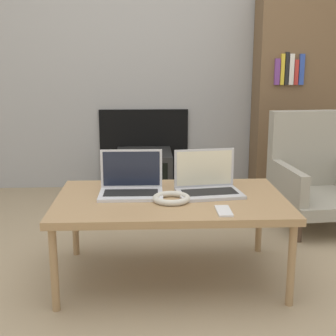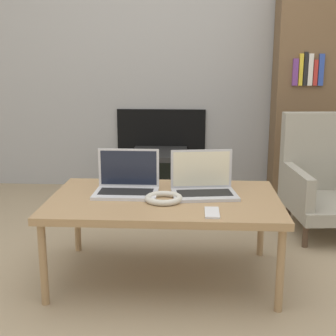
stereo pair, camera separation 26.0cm
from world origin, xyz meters
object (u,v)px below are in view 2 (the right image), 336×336
(laptop_right, at_px, (203,185))
(armchair, at_px, (327,178))
(laptop_left, at_px, (127,184))
(tv, at_px, (159,173))
(phone, at_px, (212,213))
(headphones, at_px, (163,198))

(laptop_right, height_order, armchair, armchair)
(laptop_left, xyz_separation_m, tv, (0.05, 1.43, -0.30))
(laptop_right, bearing_deg, armchair, 33.42)
(phone, height_order, armchair, armchair)
(tv, bearing_deg, headphones, -84.90)
(laptop_left, height_order, headphones, laptop_left)
(laptop_left, bearing_deg, armchair, 31.53)
(phone, bearing_deg, laptop_right, 96.49)
(laptop_left, height_order, tv, laptop_left)
(laptop_right, distance_m, phone, 0.32)
(laptop_right, relative_size, tv, 0.69)
(laptop_left, distance_m, armchair, 1.44)
(laptop_left, relative_size, armchair, 0.43)
(laptop_left, xyz_separation_m, headphones, (0.19, -0.14, -0.03))
(laptop_right, bearing_deg, headphones, -153.33)
(laptop_left, xyz_separation_m, laptop_right, (0.39, -0.00, 0.00))
(headphones, bearing_deg, laptop_left, 144.76)
(headphones, height_order, phone, headphones)
(laptop_right, relative_size, headphones, 1.89)
(headphones, height_order, armchair, armchair)
(headphones, xyz_separation_m, phone, (0.23, -0.17, -0.01))
(phone, xyz_separation_m, armchair, (0.80, 1.05, -0.10))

